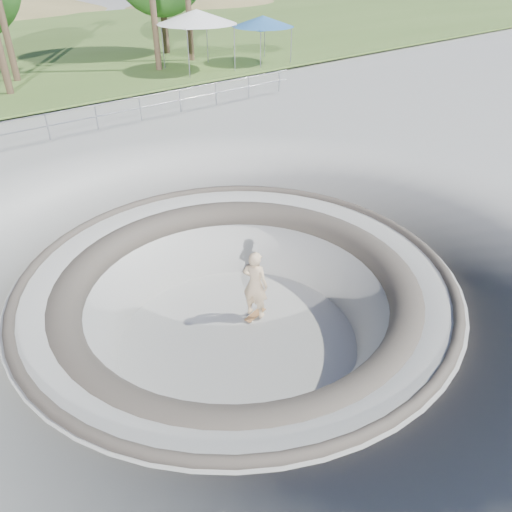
% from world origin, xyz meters
% --- Properties ---
extents(ground, '(180.00, 180.00, 0.00)m').
position_xyz_m(ground, '(0.00, 0.00, 0.00)').
color(ground, gray).
rests_on(ground, ground).
extents(skate_bowl, '(14.00, 14.00, 4.10)m').
position_xyz_m(skate_bowl, '(0.00, 0.00, -1.83)').
color(skate_bowl, gray).
rests_on(skate_bowl, ground).
extents(safety_railing, '(25.00, 0.06, 1.03)m').
position_xyz_m(safety_railing, '(0.00, 12.00, 0.69)').
color(safety_railing, gray).
rests_on(safety_railing, ground).
extents(skateboard, '(0.76, 0.37, 0.08)m').
position_xyz_m(skateboard, '(0.88, 0.39, -1.84)').
color(skateboard, olive).
rests_on(skateboard, ground).
extents(skater, '(0.71, 0.84, 1.96)m').
position_xyz_m(skater, '(0.88, 0.39, -0.85)').
color(skater, '#D2B288').
rests_on(skater, skateboard).
extents(canopy_white, '(6.51, 6.51, 3.29)m').
position_xyz_m(canopy_white, '(11.53, 18.67, 3.17)').
color(canopy_white, gray).
rests_on(canopy_white, ground).
extents(canopy_blue, '(5.38, 5.38, 2.72)m').
position_xyz_m(canopy_blue, '(15.94, 18.00, 2.66)').
color(canopy_blue, gray).
rests_on(canopy_blue, ground).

